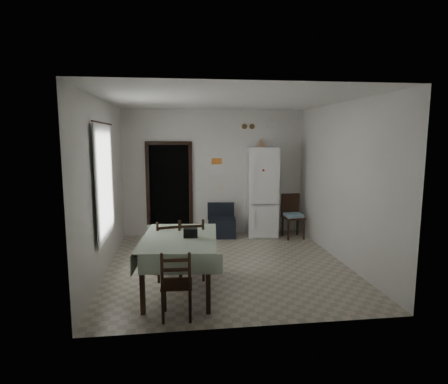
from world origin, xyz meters
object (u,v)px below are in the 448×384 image
Objects in this scene: dining_chair_far_left at (167,248)px; dining_chair_far_right at (191,248)px; fridge at (262,192)px; dining_chair_near_head at (177,283)px; corner_chair at (293,216)px; dining_table at (180,265)px; navy_seat at (222,220)px.

dining_chair_far_right is at bearing 160.04° from dining_chair_far_left.
fridge is at bearing -127.12° from dining_chair_far_right.
dining_chair_far_left is 0.38m from dining_chair_far_right.
dining_chair_far_right is 1.36m from dining_chair_near_head.
dining_table is (-2.59, -2.71, -0.07)m from corner_chair.
dining_chair_far_right is (-1.74, -2.48, -0.52)m from fridge.
dining_chair_far_left is 1.40m from dining_chair_near_head.
dining_chair_far_right is (0.38, -0.05, 0.01)m from dining_chair_far_left.
dining_chair_far_right is (-0.82, -2.48, 0.13)m from navy_seat.
corner_chair is at bearing 51.90° from dining_table.
corner_chair reaches higher than dining_table.
dining_table is 0.78m from dining_chair_near_head.
dining_chair_far_right is at bearing 77.75° from dining_table.
fridge is 2.28× the size of dining_chair_near_head.
dining_chair_far_left is at bearing 113.53° from dining_table.
dining_table is at bearing 70.19° from dining_chair_far_right.
corner_chair is at bearing -155.18° from dining_chair_far_left.
fridge is 2.10× the size of dining_chair_far_left.
fridge is 2.73× the size of navy_seat.
dining_table is at bearing -117.52° from fridge.
dining_chair_far_right is at bearing -120.31° from fridge.
fridge is 1.27× the size of dining_table.
corner_chair is (1.59, -0.32, 0.12)m from navy_seat.
dining_chair_near_head is at bearing -98.77° from navy_seat.
dining_chair_near_head reaches higher than dining_table.
dining_chair_near_head is at bearing -112.49° from fridge.
navy_seat is 0.76× the size of corner_chair.
dining_chair_far_right is (0.18, 0.56, 0.08)m from dining_table.
corner_chair is 4.37m from dining_chair_near_head.
dining_chair_far_left reaches higher than dining_chair_near_head.
dining_table is 0.59m from dining_chair_far_right.
dining_table is 1.61× the size of dining_chair_far_right.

